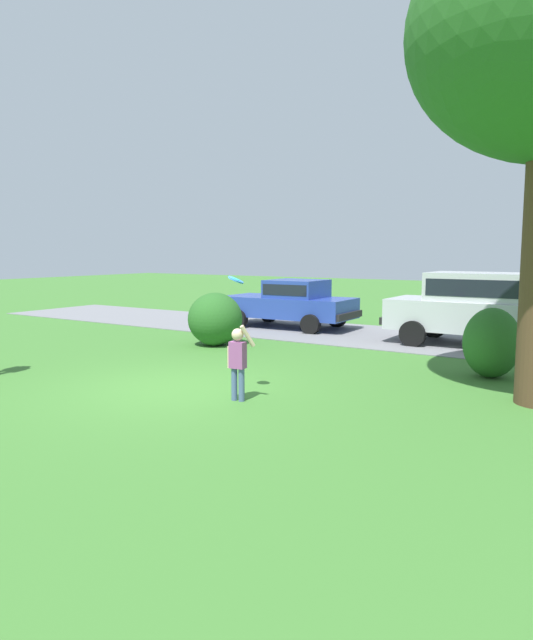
{
  "coord_description": "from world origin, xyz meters",
  "views": [
    {
      "loc": [
        6.86,
        -7.64,
        2.47
      ],
      "look_at": [
        0.73,
        1.88,
        1.1
      ],
      "focal_mm": 32.07,
      "sensor_mm": 36.0,
      "label": 1
    }
  ],
  "objects": [
    {
      "name": "parked_suv",
      "position": [
        3.51,
        7.66,
        1.08
      ],
      "size": [
        4.71,
        2.11,
        1.92
      ],
      "color": "silver",
      "rests_on": "ground"
    },
    {
      "name": "child_thrower",
      "position": [
        1.45,
        -0.12,
        0.72
      ],
      "size": [
        0.44,
        0.29,
        1.29
      ],
      "color": "#4C608C",
      "rests_on": "ground"
    },
    {
      "name": "driveway_strip",
      "position": [
        0.0,
        7.89,
        0.01
      ],
      "size": [
        28.0,
        4.4,
        0.02
      ],
      "primitive_type": "cube",
      "color": "slate",
      "rests_on": "ground"
    },
    {
      "name": "parked_sedan",
      "position": [
        -2.4,
        8.17,
        0.85
      ],
      "size": [
        4.44,
        2.17,
        1.56
      ],
      "color": "#28429E",
      "rests_on": "ground"
    },
    {
      "name": "shrub_centre_left",
      "position": [
        4.59,
        4.03,
        0.69
      ],
      "size": [
        1.09,
        1.25,
        1.37
      ],
      "color": "#286023",
      "rests_on": "ground"
    },
    {
      "name": "shrub_near_tree",
      "position": [
        -2.35,
        4.15,
        0.64
      ],
      "size": [
        1.41,
        1.47,
        1.39
      ],
      "color": "#286023",
      "rests_on": "ground"
    },
    {
      "name": "ground_plane",
      "position": [
        0.0,
        0.0,
        0.0
      ],
      "size": [
        80.0,
        80.0,
        0.0
      ],
      "primitive_type": "plane",
      "color": "#3D752D"
    },
    {
      "name": "frisbee",
      "position": [
        1.21,
        0.18,
        1.99
      ],
      "size": [
        0.29,
        0.28,
        0.17
      ],
      "color": "#337FDB"
    }
  ]
}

